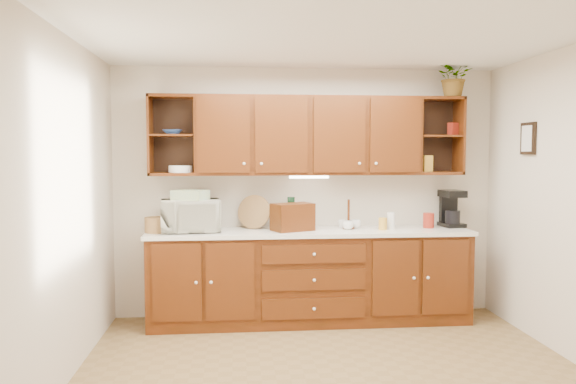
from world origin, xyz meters
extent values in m
plane|color=olive|center=(0.00, 0.00, 0.00)|extent=(4.00, 4.00, 0.00)
plane|color=white|center=(0.00, 0.00, 2.60)|extent=(4.00, 4.00, 0.00)
plane|color=beige|center=(0.00, 1.75, 1.30)|extent=(4.00, 0.00, 4.00)
plane|color=beige|center=(-2.00, 0.00, 1.30)|extent=(0.00, 3.50, 3.50)
cube|color=#3A1A06|center=(0.00, 1.45, 0.45)|extent=(3.20, 0.60, 0.90)
cube|color=white|center=(0.00, 1.44, 0.92)|extent=(3.24, 0.64, 0.04)
cube|color=#3A1A06|center=(0.00, 1.58, 1.89)|extent=(2.30, 0.33, 0.80)
cube|color=black|center=(-1.38, 1.74, 1.89)|extent=(0.45, 0.02, 0.80)
cube|color=black|center=(1.38, 1.74, 1.89)|extent=(0.45, 0.02, 0.80)
cube|color=#3A1A06|center=(-1.38, 1.58, 1.89)|extent=(0.43, 0.30, 0.02)
cube|color=#3A1A06|center=(1.38, 1.58, 1.89)|extent=(0.43, 0.30, 0.02)
cube|color=#3A1A06|center=(1.38, 1.58, 2.27)|extent=(0.45, 0.33, 0.03)
cube|color=white|center=(0.00, 1.53, 1.47)|extent=(0.40, 0.05, 0.02)
cube|color=black|center=(1.98, 0.90, 1.85)|extent=(0.03, 0.24, 0.30)
cylinder|color=olive|center=(-1.52, 1.41, 1.01)|extent=(0.27, 0.27, 0.15)
imported|color=beige|center=(-1.19, 1.44, 1.10)|extent=(0.61, 0.45, 0.32)
cube|color=#E6E26C|center=(-1.19, 1.44, 1.30)|extent=(0.38, 0.34, 0.09)
cylinder|color=black|center=(-0.18, 1.56, 1.10)|extent=(0.08, 0.08, 0.33)
cylinder|color=olive|center=(-0.56, 1.60, 0.95)|extent=(0.36, 0.22, 0.35)
cube|color=#3A1A06|center=(-0.18, 1.41, 1.08)|extent=(0.46, 0.38, 0.27)
cylinder|color=#3A1A06|center=(0.41, 1.52, 1.09)|extent=(0.02, 0.02, 0.30)
cylinder|color=#3A1A06|center=(0.41, 1.52, 0.95)|extent=(0.12, 0.12, 0.02)
imported|color=white|center=(0.49, 1.54, 0.98)|extent=(0.14, 0.14, 0.09)
imported|color=white|center=(0.35, 1.57, 0.98)|extent=(0.14, 0.14, 0.09)
imported|color=white|center=(0.39, 1.44, 0.98)|extent=(0.14, 0.14, 0.09)
cylinder|color=maroon|center=(1.24, 1.49, 1.02)|extent=(0.14, 0.14, 0.16)
cylinder|color=white|center=(0.84, 1.45, 1.03)|extent=(0.09, 0.09, 0.17)
cylinder|color=gold|center=(0.74, 1.39, 1.00)|extent=(0.10, 0.10, 0.12)
cube|color=black|center=(1.52, 1.56, 0.96)|extent=(0.24, 0.29, 0.04)
cube|color=black|center=(1.52, 1.66, 1.12)|extent=(0.19, 0.08, 0.33)
cube|color=black|center=(1.52, 1.56, 1.29)|extent=(0.24, 0.29, 0.07)
cylinder|color=black|center=(1.52, 1.54, 1.04)|extent=(0.17, 0.17, 0.14)
imported|color=navy|center=(-1.37, 1.56, 1.92)|extent=(0.22, 0.22, 0.05)
cylinder|color=white|center=(-1.29, 1.55, 1.56)|extent=(0.26, 0.26, 0.07)
cube|color=gold|center=(1.25, 1.57, 1.60)|extent=(0.11, 0.09, 0.17)
cube|color=maroon|center=(1.52, 1.57, 1.96)|extent=(0.11, 0.10, 0.13)
imported|color=#999999|center=(1.51, 1.54, 2.50)|extent=(0.38, 0.33, 0.41)
camera|label=1|loc=(-0.74, -4.12, 1.72)|focal=35.00mm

